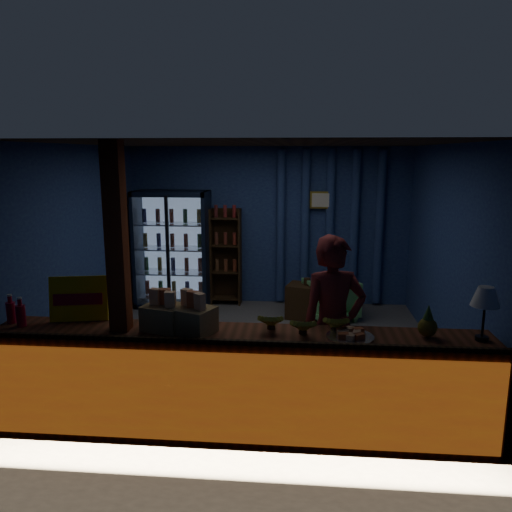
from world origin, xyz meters
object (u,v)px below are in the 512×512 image
Objects in this scene: pastry_tray at (350,336)px; table_lamp at (485,299)px; green_chair at (331,299)px; shopkeeper at (333,327)px.

pastry_tray is 0.88× the size of table_lamp.
table_lamp is (1.05, -3.25, 1.00)m from green_chair.
shopkeeper is 2.87m from green_chair.
shopkeeper is 0.52m from pastry_tray.
shopkeeper reaches higher than table_lamp.
table_lamp is (1.20, -0.45, 0.44)m from shopkeeper.
green_chair is at bearing 69.27° from shopkeeper.
green_chair is at bearing 107.89° from table_lamp.
pastry_tray reaches higher than green_chair.
green_chair is 1.50× the size of table_lamp.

